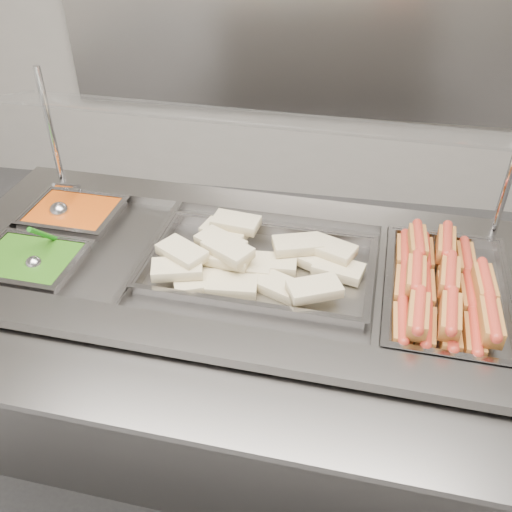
% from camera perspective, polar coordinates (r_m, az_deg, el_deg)
% --- Properties ---
extents(back_panel, '(3.00, 0.04, 1.20)m').
position_cam_1_polar(back_panel, '(3.45, 6.18, 23.22)').
color(back_panel, gray).
rests_on(back_panel, ground).
extents(steam_counter, '(1.94, 0.94, 0.91)m').
position_cam_1_polar(steam_counter, '(2.10, -1.37, -10.35)').
color(steam_counter, slate).
rests_on(steam_counter, ground).
extents(tray_rail, '(1.83, 0.47, 0.05)m').
position_cam_1_polar(tray_rail, '(1.47, -6.63, -13.81)').
color(tray_rail, gray).
rests_on(tray_rail, steam_counter).
extents(sneeze_guard, '(1.68, 0.38, 0.44)m').
position_cam_1_polar(sneeze_guard, '(1.80, 0.01, 13.29)').
color(sneeze_guard, silver).
rests_on(sneeze_guard, steam_counter).
extents(pan_hotdogs, '(0.37, 0.57, 0.10)m').
position_cam_1_polar(pan_hotdogs, '(1.80, 18.38, -4.12)').
color(pan_hotdogs, gray).
rests_on(pan_hotdogs, steam_counter).
extents(pan_wraps, '(0.71, 0.44, 0.07)m').
position_cam_1_polar(pan_wraps, '(1.80, 0.31, -1.31)').
color(pan_wraps, gray).
rests_on(pan_wraps, steam_counter).
extents(pan_beans, '(0.32, 0.26, 0.10)m').
position_cam_1_polar(pan_beans, '(2.15, -17.65, 3.41)').
color(pan_beans, gray).
rests_on(pan_beans, steam_counter).
extents(pan_peas, '(0.32, 0.26, 0.10)m').
position_cam_1_polar(pan_peas, '(1.96, -21.52, -1.23)').
color(pan_peas, gray).
rests_on(pan_peas, steam_counter).
extents(hotdogs_in_buns, '(0.28, 0.53, 0.12)m').
position_cam_1_polar(hotdogs_in_buns, '(1.76, 17.93, -2.94)').
color(hotdogs_in_buns, '#9F5321').
rests_on(hotdogs_in_buns, pan_hotdogs).
extents(tortilla_wraps, '(0.65, 0.38, 0.10)m').
position_cam_1_polar(tortilla_wraps, '(1.76, -0.36, -0.43)').
color(tortilla_wraps, tan).
rests_on(tortilla_wraps, pan_wraps).
extents(ladle, '(0.07, 0.20, 0.15)m').
position_cam_1_polar(ladle, '(2.14, -19.01, 4.39)').
color(ladle, silver).
rests_on(ladle, pan_beans).
extents(serving_spoon, '(0.06, 0.17, 0.15)m').
position_cam_1_polar(serving_spoon, '(1.91, -21.16, -0.26)').
color(serving_spoon, silver).
rests_on(serving_spoon, pan_peas).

